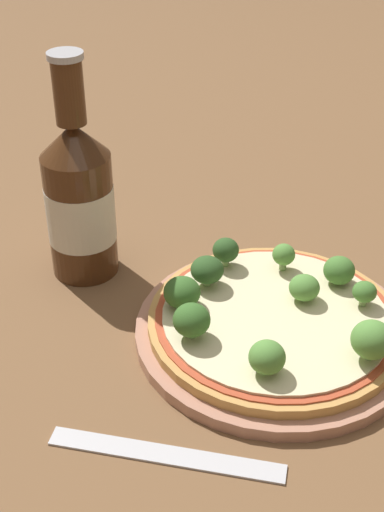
# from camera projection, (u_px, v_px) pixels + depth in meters

# --- Properties ---
(ground_plane) EXTENTS (3.00, 3.00, 0.00)m
(ground_plane) POSITION_uv_depth(u_px,v_px,m) (258.00, 323.00, 0.68)
(ground_plane) COLOR brown
(plate) EXTENTS (0.26, 0.26, 0.01)m
(plate) POSITION_uv_depth(u_px,v_px,m) (274.00, 331.00, 0.66)
(plate) COLOR tan
(plate) RESTS_ON ground_plane
(pizza) EXTENTS (0.23, 0.23, 0.01)m
(pizza) POSITION_uv_depth(u_px,v_px,m) (275.00, 320.00, 0.65)
(pizza) COLOR tan
(pizza) RESTS_ON plate
(broccoli_floret_0) EXTENTS (0.04, 0.04, 0.04)m
(broccoli_floret_0) POSITION_uv_depth(u_px,v_px,m) (372.00, 340.00, 0.59)
(broccoli_floret_0) COLOR #89A866
(broccoli_floret_0) RESTS_ON pizza
(broccoli_floret_1) EXTENTS (0.03, 0.03, 0.03)m
(broccoli_floret_1) POSITION_uv_depth(u_px,v_px,m) (208.00, 269.00, 0.68)
(broccoli_floret_1) COLOR #89A866
(broccoli_floret_1) RESTS_ON pizza
(broccoli_floret_2) EXTENTS (0.03, 0.03, 0.03)m
(broccoli_floret_2) POSITION_uv_depth(u_px,v_px,m) (192.00, 320.00, 0.61)
(broccoli_floret_2) COLOR #89A866
(broccoli_floret_2) RESTS_ON pizza
(broccoli_floret_3) EXTENTS (0.02, 0.02, 0.03)m
(broccoli_floret_3) POSITION_uv_depth(u_px,v_px,m) (284.00, 255.00, 0.70)
(broccoli_floret_3) COLOR #89A866
(broccoli_floret_3) RESTS_ON pizza
(broccoli_floret_4) EXTENTS (0.02, 0.02, 0.02)m
(broccoli_floret_4) POSITION_uv_depth(u_px,v_px,m) (364.00, 292.00, 0.65)
(broccoli_floret_4) COLOR #89A866
(broccoli_floret_4) RESTS_ON pizza
(broccoli_floret_5) EXTENTS (0.03, 0.03, 0.03)m
(broccoli_floret_5) POSITION_uv_depth(u_px,v_px,m) (226.00, 250.00, 0.70)
(broccoli_floret_5) COLOR #89A866
(broccoli_floret_5) RESTS_ON pizza
(broccoli_floret_6) EXTENTS (0.03, 0.03, 0.03)m
(broccoli_floret_6) POSITION_uv_depth(u_px,v_px,m) (182.00, 292.00, 0.65)
(broccoli_floret_6) COLOR #89A866
(broccoli_floret_6) RESTS_ON pizza
(broccoli_floret_7) EXTENTS (0.03, 0.03, 0.03)m
(broccoli_floret_7) POSITION_uv_depth(u_px,v_px,m) (339.00, 270.00, 0.68)
(broccoli_floret_7) COLOR #89A866
(broccoli_floret_7) RESTS_ON pizza
(broccoli_floret_8) EXTENTS (0.03, 0.03, 0.03)m
(broccoli_floret_8) POSITION_uv_depth(u_px,v_px,m) (267.00, 357.00, 0.57)
(broccoli_floret_8) COLOR #89A866
(broccoli_floret_8) RESTS_ON pizza
(broccoli_floret_9) EXTENTS (0.03, 0.03, 0.03)m
(broccoli_floret_9) POSITION_uv_depth(u_px,v_px,m) (304.00, 288.00, 0.66)
(broccoli_floret_9) COLOR #89A866
(broccoli_floret_9) RESTS_ON pizza
(beer_bottle) EXTENTS (0.07, 0.07, 0.23)m
(beer_bottle) POSITION_uv_depth(u_px,v_px,m) (77.00, 200.00, 0.70)
(beer_bottle) COLOR #472814
(beer_bottle) RESTS_ON ground_plane
(fork) EXTENTS (0.07, 0.18, 0.00)m
(fork) POSITION_uv_depth(u_px,v_px,m) (167.00, 454.00, 0.54)
(fork) COLOR silver
(fork) RESTS_ON ground_plane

